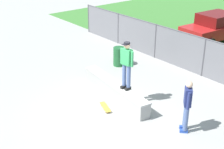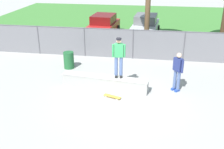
% 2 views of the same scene
% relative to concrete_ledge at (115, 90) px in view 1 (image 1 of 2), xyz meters
% --- Properties ---
extents(ground_plane, '(80.00, 80.00, 0.00)m').
position_rel_concrete_ledge_xyz_m(ground_plane, '(0.95, -0.90, -0.31)').
color(ground_plane, '#9E9E99').
extents(concrete_ledge, '(4.12, 1.00, 0.62)m').
position_rel_concrete_ledge_xyz_m(concrete_ledge, '(0.00, 0.00, 0.00)').
color(concrete_ledge, '#999993').
rests_on(concrete_ledge, ground).
extents(skateboarder, '(0.60, 0.34, 1.84)m').
position_rel_concrete_ledge_xyz_m(skateboarder, '(0.65, 0.02, 1.34)').
color(skateboarder, black).
rests_on(skateboarder, concrete_ledge).
extents(skateboard, '(0.82, 0.46, 0.09)m').
position_rel_concrete_ledge_xyz_m(skateboard, '(0.50, -0.88, -0.24)').
color(skateboard, gold).
rests_on(skateboard, ground).
extents(chainlink_fence, '(17.91, 0.07, 1.80)m').
position_rel_concrete_ledge_xyz_m(chainlink_fence, '(0.95, 4.37, 0.67)').
color(chainlink_fence, '#4C4C51').
rests_on(chainlink_fence, ground).
extents(car_red, '(2.27, 4.33, 1.66)m').
position_rel_concrete_ledge_xyz_m(car_red, '(-1.77, 9.15, 0.53)').
color(car_red, '#B21E1E').
rests_on(car_red, ground).
extents(bystander, '(0.45, 0.47, 1.82)m').
position_rel_concrete_ledge_xyz_m(bystander, '(3.29, 0.29, 0.70)').
color(bystander, '#2647A5').
rests_on(bystander, ground).
extents(trash_bin, '(0.56, 0.56, 0.93)m').
position_rel_concrete_ledge_xyz_m(trash_bin, '(-2.40, 2.24, 0.15)').
color(trash_bin, '#1E592D').
rests_on(trash_bin, ground).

